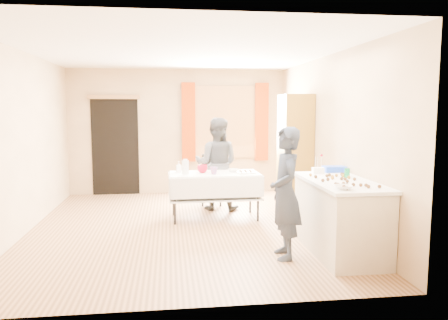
{
  "coord_description": "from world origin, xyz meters",
  "views": [
    {
      "loc": [
        -0.2,
        -6.5,
        1.78
      ],
      "look_at": [
        0.63,
        0.0,
        1.01
      ],
      "focal_mm": 35.0,
      "sensor_mm": 36.0,
      "label": 1
    }
  ],
  "objects": [
    {
      "name": "floor",
      "position": [
        0.0,
        0.0,
        -0.01
      ],
      "size": [
        4.5,
        5.5,
        0.02
      ],
      "primitive_type": "cube",
      "color": "#9E7047",
      "rests_on": "ground"
    },
    {
      "name": "ceiling",
      "position": [
        0.0,
        0.0,
        2.61
      ],
      "size": [
        4.5,
        5.5,
        0.02
      ],
      "primitive_type": "cube",
      "color": "white",
      "rests_on": "floor"
    },
    {
      "name": "wall_back",
      "position": [
        0.0,
        2.76,
        1.3
      ],
      "size": [
        4.5,
        0.02,
        2.6
      ],
      "primitive_type": "cube",
      "color": "tan",
      "rests_on": "floor"
    },
    {
      "name": "wall_front",
      "position": [
        0.0,
        -2.76,
        1.3
      ],
      "size": [
        4.5,
        0.02,
        2.6
      ],
      "primitive_type": "cube",
      "color": "tan",
      "rests_on": "floor"
    },
    {
      "name": "wall_left",
      "position": [
        -2.26,
        0.0,
        1.3
      ],
      "size": [
        0.02,
        5.5,
        2.6
      ],
      "primitive_type": "cube",
      "color": "tan",
      "rests_on": "floor"
    },
    {
      "name": "wall_right",
      "position": [
        2.26,
        0.0,
        1.3
      ],
      "size": [
        0.02,
        5.5,
        2.6
      ],
      "primitive_type": "cube",
      "color": "tan",
      "rests_on": "floor"
    },
    {
      "name": "window_frame",
      "position": [
        1.0,
        2.72,
        1.5
      ],
      "size": [
        1.32,
        0.06,
        1.52
      ],
      "primitive_type": "cube",
      "color": "olive",
      "rests_on": "wall_back"
    },
    {
      "name": "window_pane",
      "position": [
        1.0,
        2.71,
        1.5
      ],
      "size": [
        1.2,
        0.02,
        1.4
      ],
      "primitive_type": "cube",
      "color": "white",
      "rests_on": "wall_back"
    },
    {
      "name": "curtain_left",
      "position": [
        0.22,
        2.67,
        1.5
      ],
      "size": [
        0.28,
        0.06,
        1.65
      ],
      "primitive_type": "cube",
      "color": "#9B2E03",
      "rests_on": "wall_back"
    },
    {
      "name": "curtain_right",
      "position": [
        1.78,
        2.67,
        1.5
      ],
      "size": [
        0.28,
        0.06,
        1.65
      ],
      "primitive_type": "cube",
      "color": "#9B2E03",
      "rests_on": "wall_back"
    },
    {
      "name": "doorway",
      "position": [
        -1.3,
        2.73,
        1.0
      ],
      "size": [
        0.95,
        0.04,
        2.0
      ],
      "primitive_type": "cube",
      "color": "black",
      "rests_on": "floor"
    },
    {
      "name": "door_lintel",
      "position": [
        -1.3,
        2.7,
        2.02
      ],
      "size": [
        1.05,
        0.06,
        0.08
      ],
      "primitive_type": "cube",
      "color": "olive",
      "rests_on": "wall_back"
    },
    {
      "name": "cabinet",
      "position": [
        1.99,
        0.87,
        1.01
      ],
      "size": [
        0.5,
        0.6,
        2.03
      ],
      "primitive_type": "cube",
      "color": "olive",
      "rests_on": "floor"
    },
    {
      "name": "counter",
      "position": [
        1.89,
        -1.44,
        0.45
      ],
      "size": [
        0.76,
        1.59,
        0.91
      ],
      "color": "beige",
      "rests_on": "floor"
    },
    {
      "name": "party_table",
      "position": [
        0.53,
        0.45,
        0.45
      ],
      "size": [
        1.49,
        0.79,
        0.75
      ],
      "rotation": [
        0.0,
        0.0,
        0.02
      ],
      "color": "black",
      "rests_on": "floor"
    },
    {
      "name": "chair",
      "position": [
        0.59,
        1.51,
        0.28
      ],
      "size": [
        0.43,
        0.43,
        0.93
      ],
      "rotation": [
        0.0,
        0.0,
        -0.14
      ],
      "color": "black",
      "rests_on": "floor"
    },
    {
      "name": "girl",
      "position": [
        1.17,
        -1.53,
        0.79
      ],
      "size": [
        0.6,
        0.41,
        1.57
      ],
      "primitive_type": "imported",
      "rotation": [
        0.0,
        0.0,
        -1.6
      ],
      "color": "#20283B",
      "rests_on": "floor"
    },
    {
      "name": "woman",
      "position": [
        0.64,
        1.08,
        0.82
      ],
      "size": [
        1.11,
        1.03,
        1.63
      ],
      "primitive_type": "imported",
      "rotation": [
        0.0,
        0.0,
        2.87
      ],
      "color": "black",
      "rests_on": "floor"
    },
    {
      "name": "soda_can",
      "position": [
        2.05,
        -1.26,
        0.97
      ],
      "size": [
        0.07,
        0.07,
        0.12
      ],
      "primitive_type": "cylinder",
      "rotation": [
        0.0,
        0.0,
        0.0
      ],
      "color": "#139D53",
      "rests_on": "counter"
    },
    {
      "name": "mixing_bowl",
      "position": [
        1.68,
        -2.02,
        0.93
      ],
      "size": [
        0.24,
        0.24,
        0.05
      ],
      "primitive_type": "imported",
      "rotation": [
        0.0,
        0.0,
        -0.14
      ],
      "color": "white",
      "rests_on": "counter"
    },
    {
      "name": "foam_block",
      "position": [
        1.81,
        -0.85,
        0.95
      ],
      "size": [
        0.15,
        0.11,
        0.08
      ],
      "primitive_type": "cube",
      "rotation": [
        0.0,
        0.0,
        -0.04
      ],
      "color": "white",
      "rests_on": "counter"
    },
    {
      "name": "blue_basket",
      "position": [
        2.08,
        -0.74,
        0.95
      ],
      "size": [
        0.3,
        0.2,
        0.08
      ],
      "primitive_type": "cube",
      "rotation": [
        0.0,
        0.0,
        -0.0
      ],
      "color": "blue",
      "rests_on": "counter"
    },
    {
      "name": "pitcher",
      "position": [
        0.06,
        0.36,
        0.86
      ],
      "size": [
        0.13,
        0.13,
        0.22
      ],
      "primitive_type": "cylinder",
      "rotation": [
        0.0,
        0.0,
        0.17
      ],
      "color": "silver",
      "rests_on": "party_table"
    },
    {
      "name": "cup_red",
      "position": [
        0.34,
        0.49,
        0.81
      ],
      "size": [
        0.21,
        0.21,
        0.13
      ],
      "primitive_type": "imported",
      "rotation": [
        0.0,
        0.0,
        0.13
      ],
      "color": "#AF051D",
      "rests_on": "party_table"
    },
    {
      "name": "cup_rainbow",
      "position": [
        0.51,
        0.31,
        0.81
      ],
      "size": [
        0.13,
        0.13,
        0.12
      ],
      "primitive_type": "imported",
      "rotation": [
        0.0,
        0.0,
        0.04
      ],
      "color": "red",
      "rests_on": "party_table"
    },
    {
      "name": "small_bowl",
      "position": [
        0.85,
        0.53,
        0.78
      ],
      "size": [
        0.22,
        0.22,
        0.05
      ],
      "primitive_type": "imported",
      "rotation": [
        0.0,
        0.0,
        0.19
      ],
      "color": "white",
      "rests_on": "party_table"
    },
    {
      "name": "pastry_tray",
      "position": [
        1.02,
        0.35,
        0.76
      ],
      "size": [
        0.32,
        0.27,
        0.02
      ],
      "primitive_type": "cube",
      "rotation": [
        0.0,
        0.0,
        0.26
      ],
      "color": "white",
      "rests_on": "party_table"
    },
    {
      "name": "bottle",
      "position": [
        -0.04,
        0.61,
        0.84
      ],
      "size": [
        0.09,
        0.1,
        0.18
      ],
      "primitive_type": "imported",
      "rotation": [
        0.0,
        0.0,
        0.09
      ],
      "color": "white",
      "rests_on": "party_table"
    },
    {
      "name": "cake_balls",
      "position": [
        1.86,
        -1.52,
        0.93
      ],
      "size": [
        0.53,
        1.04,
        0.04
      ],
      "color": "#3F2314",
      "rests_on": "counter"
    }
  ]
}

